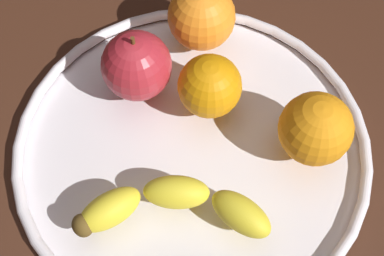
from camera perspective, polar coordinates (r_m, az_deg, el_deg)
The scene contains 7 objects.
ground_plane at distance 61.80cm, azimuth 0.00°, elevation -3.15°, with size 154.84×154.84×4.00cm, color #412316.
fruit_bowl at distance 59.21cm, azimuth 0.00°, elevation -1.88°, with size 38.54×38.54×1.80cm.
banana at distance 53.57cm, azimuth -2.16°, elevation -8.11°, with size 18.87×10.58×3.34cm.
apple at distance 59.37cm, azimuth -5.79°, elevation 6.47°, with size 7.69×7.69×8.49cm.
orange_front_right at distance 58.09cm, azimuth 1.67°, elevation 4.45°, with size 6.91×6.91×6.91cm, color orange.
orange_back_left at distance 56.23cm, azimuth 12.74°, elevation -0.08°, with size 7.59×7.59×7.59cm, color orange.
orange_back_right at distance 63.35cm, azimuth 1.00°, elevation 11.52°, with size 7.79×7.79×7.79cm, color orange.
Camera 1 is at (-10.04, 25.97, 53.17)cm, focal length 51.24 mm.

